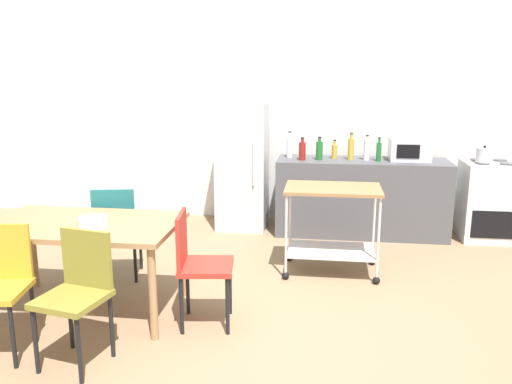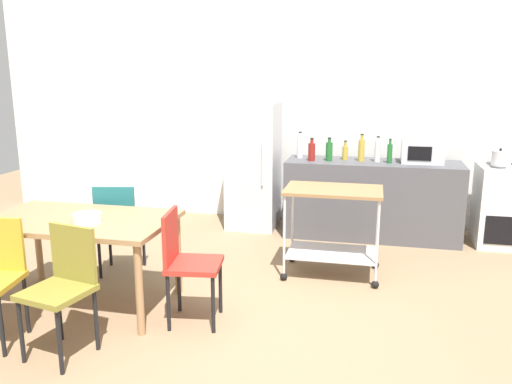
# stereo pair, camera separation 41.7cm
# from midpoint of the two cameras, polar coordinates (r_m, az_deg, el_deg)

# --- Properties ---
(ground_plane) EXTENTS (12.00, 12.00, 0.00)m
(ground_plane) POSITION_cam_midpoint_polar(r_m,az_deg,el_deg) (4.10, 1.67, -14.88)
(ground_plane) COLOR #8C7051
(back_wall) EXTENTS (8.40, 0.12, 2.90)m
(back_wall) POSITION_cam_midpoint_polar(r_m,az_deg,el_deg) (6.81, 7.02, 8.97)
(back_wall) COLOR silver
(back_wall) RESTS_ON ground_plane
(kitchen_counter) EXTENTS (2.00, 0.64, 0.90)m
(kitchen_counter) POSITION_cam_midpoint_polar(r_m,az_deg,el_deg) (6.34, 14.32, -0.81)
(kitchen_counter) COLOR #4C4C51
(kitchen_counter) RESTS_ON ground_plane
(dining_table) EXTENTS (1.50, 0.90, 0.75)m
(dining_table) POSITION_cam_midpoint_polar(r_m,az_deg,el_deg) (4.46, -16.10, -3.77)
(dining_table) COLOR #A37A51
(dining_table) RESTS_ON ground_plane
(chair_olive) EXTENTS (0.47, 0.47, 0.89)m
(chair_olive) POSITION_cam_midpoint_polar(r_m,az_deg,el_deg) (3.77, -17.29, -9.40)
(chair_olive) COLOR olive
(chair_olive) RESTS_ON ground_plane
(chair_teal) EXTENTS (0.47, 0.47, 0.89)m
(chair_teal) POSITION_cam_midpoint_polar(r_m,az_deg,el_deg) (5.08, -12.46, -3.30)
(chair_teal) COLOR #1E666B
(chair_teal) RESTS_ON ground_plane
(chair_red) EXTENTS (0.45, 0.45, 0.89)m
(chair_red) POSITION_cam_midpoint_polar(r_m,az_deg,el_deg) (4.05, -4.70, -7.27)
(chair_red) COLOR #B72D23
(chair_red) RESTS_ON ground_plane
(stove_oven) EXTENTS (0.60, 0.61, 0.92)m
(stove_oven) POSITION_cam_midpoint_polar(r_m,az_deg,el_deg) (6.56, 27.06, -1.35)
(stove_oven) COLOR white
(stove_oven) RESTS_ON ground_plane
(refrigerator) EXTENTS (0.60, 0.63, 1.55)m
(refrigerator) POSITION_cam_midpoint_polar(r_m,az_deg,el_deg) (6.48, 1.55, 2.84)
(refrigerator) COLOR silver
(refrigerator) RESTS_ON ground_plane
(kitchen_cart) EXTENTS (0.91, 0.57, 0.85)m
(kitchen_cart) POSITION_cam_midpoint_polar(r_m,az_deg,el_deg) (5.03, 10.71, -2.74)
(kitchen_cart) COLOR olive
(kitchen_cart) RESTS_ON ground_plane
(bottle_soda) EXTENTS (0.07, 0.07, 0.31)m
(bottle_soda) POSITION_cam_midpoint_polar(r_m,az_deg,el_deg) (6.34, 6.70, 4.87)
(bottle_soda) COLOR silver
(bottle_soda) RESTS_ON kitchen_counter
(bottle_soy_sauce) EXTENTS (0.08, 0.08, 0.27)m
(bottle_soy_sauce) POSITION_cam_midpoint_polar(r_m,az_deg,el_deg) (6.15, 8.02, 4.39)
(bottle_soy_sauce) COLOR maroon
(bottle_soy_sauce) RESTS_ON kitchen_counter
(bottle_wine) EXTENTS (0.08, 0.08, 0.27)m
(bottle_wine) POSITION_cam_midpoint_polar(r_m,az_deg,el_deg) (6.18, 9.89, 4.40)
(bottle_wine) COLOR #1E6628
(bottle_wine) RESTS_ON kitchen_counter
(bottle_olive_oil) EXTENTS (0.07, 0.07, 0.22)m
(bottle_olive_oil) POSITION_cam_midpoint_polar(r_m,az_deg,el_deg) (6.30, 11.55, 4.25)
(bottle_olive_oil) COLOR gold
(bottle_olive_oil) RESTS_ON kitchen_counter
(bottle_sparkling_water) EXTENTS (0.07, 0.07, 0.32)m
(bottle_sparkling_water) POSITION_cam_midpoint_polar(r_m,az_deg,el_deg) (6.22, 13.31, 4.47)
(bottle_sparkling_water) COLOR gold
(bottle_sparkling_water) RESTS_ON kitchen_counter
(bottle_vinegar) EXTENTS (0.07, 0.07, 0.29)m
(bottle_vinegar) POSITION_cam_midpoint_polar(r_m,az_deg,el_deg) (6.23, 14.98, 4.33)
(bottle_vinegar) COLOR silver
(bottle_vinegar) RESTS_ON kitchen_counter
(bottle_hot_sauce) EXTENTS (0.06, 0.06, 0.28)m
(bottle_hot_sauce) POSITION_cam_midpoint_polar(r_m,az_deg,el_deg) (6.18, 16.24, 4.08)
(bottle_hot_sauce) COLOR #1E6628
(bottle_hot_sauce) RESTS_ON kitchen_counter
(microwave) EXTENTS (0.46, 0.35, 0.26)m
(microwave) POSITION_cam_midpoint_polar(r_m,az_deg,el_deg) (6.31, 19.46, 4.17)
(microwave) COLOR silver
(microwave) RESTS_ON kitchen_counter
(fruit_bowl) EXTENTS (0.23, 0.23, 0.08)m
(fruit_bowl) POSITION_cam_midpoint_polar(r_m,az_deg,el_deg) (4.28, -15.27, -2.79)
(fruit_bowl) COLOR white
(fruit_bowl) RESTS_ON dining_table
(kettle) EXTENTS (0.24, 0.17, 0.19)m
(kettle) POSITION_cam_midpoint_polar(r_m,az_deg,el_deg) (6.34, 26.74, 3.29)
(kettle) COLOR silver
(kettle) RESTS_ON stove_oven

